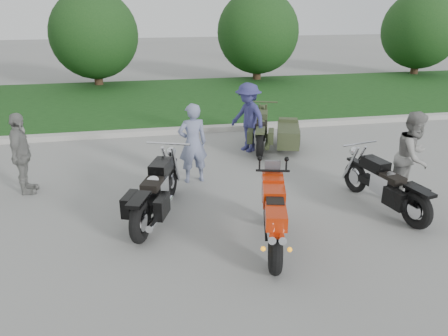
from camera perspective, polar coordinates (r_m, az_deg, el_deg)
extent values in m
plane|color=gray|center=(7.05, 1.84, -8.99)|extent=(80.00, 80.00, 0.00)
cube|color=#AFACA5|center=(12.51, -4.38, 4.99)|extent=(60.00, 0.30, 0.15)
cube|color=#23581E|center=(16.52, -6.21, 8.87)|extent=(60.00, 8.00, 0.14)
cylinder|color=#3F2B1C|center=(19.72, -16.13, 11.74)|extent=(0.36, 0.36, 1.20)
sphere|color=#133514|center=(19.55, -16.62, 16.36)|extent=(3.60, 3.60, 3.60)
cylinder|color=#3F2B1C|center=(20.39, 4.33, 12.77)|extent=(0.36, 0.36, 1.20)
sphere|color=#133514|center=(20.22, 4.46, 17.26)|extent=(3.60, 3.60, 3.60)
cylinder|color=#3F2B1C|center=(23.80, 23.70, 12.31)|extent=(0.36, 0.36, 1.20)
sphere|color=#133514|center=(23.66, 24.28, 16.11)|extent=(3.60, 3.60, 3.60)
torus|color=black|center=(6.11, 6.72, -11.06)|extent=(0.33, 0.63, 0.60)
torus|color=black|center=(7.33, 6.15, -5.29)|extent=(0.26, 0.59, 0.58)
cube|color=black|center=(6.56, 6.51, -6.31)|extent=(0.48, 0.91, 0.34)
cube|color=#B42507|center=(6.64, 6.51, -3.42)|extent=(0.45, 0.60, 0.25)
cube|color=#B42507|center=(6.07, 6.80, -6.33)|extent=(0.42, 0.59, 0.21)
cube|color=black|center=(6.31, 6.68, -4.41)|extent=(0.33, 0.39, 0.10)
cube|color=#B42507|center=(6.99, 6.36, -2.49)|extent=(0.42, 0.46, 0.39)
cylinder|color=silver|center=(5.90, 6.21, -8.86)|extent=(0.22, 0.46, 0.21)
cylinder|color=silver|center=(5.91, 7.53, -8.88)|extent=(0.22, 0.46, 0.21)
torus|color=black|center=(6.89, -10.87, -6.87)|extent=(0.41, 0.71, 0.70)
torus|color=black|center=(8.35, -7.02, -1.66)|extent=(0.34, 0.66, 0.66)
cube|color=black|center=(7.57, -8.79, -3.39)|extent=(0.64, 1.23, 0.14)
cube|color=silver|center=(7.53, -8.82, -2.82)|extent=(0.45, 0.54, 0.36)
cube|color=black|center=(7.70, -8.26, 0.05)|extent=(0.47, 0.63, 0.23)
cube|color=black|center=(7.33, -9.26, -1.98)|extent=(0.45, 0.58, 0.12)
cube|color=black|center=(6.73, -11.08, -4.09)|extent=(0.41, 0.61, 0.06)
cylinder|color=silver|center=(7.27, -8.18, -5.68)|extent=(0.49, 1.09, 0.10)
torus|color=black|center=(7.83, 23.84, -5.05)|extent=(0.28, 0.67, 0.65)
torus|color=black|center=(8.88, 16.75, -1.17)|extent=(0.23, 0.62, 0.61)
cube|color=black|center=(8.30, 20.14, -2.45)|extent=(0.42, 1.16, 0.13)
cube|color=silver|center=(8.27, 20.20, -1.97)|extent=(0.36, 0.48, 0.33)
cube|color=black|center=(8.37, 19.15, 0.41)|extent=(0.36, 0.57, 0.21)
cube|color=black|center=(8.11, 21.01, -1.21)|extent=(0.35, 0.52, 0.11)
cube|color=black|center=(7.70, 24.21, -2.74)|extent=(0.31, 0.55, 0.06)
cylinder|color=silver|center=(8.25, 22.43, -3.95)|extent=(0.29, 1.05, 0.10)
torus|color=black|center=(10.41, 4.72, 3.08)|extent=(0.36, 0.67, 0.65)
torus|color=black|center=(11.93, 5.03, 5.33)|extent=(0.30, 0.62, 0.61)
cube|color=black|center=(11.14, 4.90, 4.70)|extent=(0.56, 1.16, 0.13)
cube|color=#384126|center=(11.12, 4.91, 5.08)|extent=(0.41, 0.50, 0.34)
cube|color=#384126|center=(11.33, 5.01, 6.79)|extent=(0.42, 0.59, 0.21)
cube|color=black|center=(10.94, 4.91, 5.75)|extent=(0.40, 0.54, 0.12)
cube|color=#384126|center=(10.31, 4.77, 4.90)|extent=(0.36, 0.57, 0.06)
cylinder|color=#384126|center=(10.86, 5.72, 3.49)|extent=(0.42, 1.03, 0.10)
cube|color=#384126|center=(11.06, 8.37, 4.32)|extent=(0.89, 1.35, 0.43)
torus|color=black|center=(11.10, 9.58, 3.69)|extent=(0.28, 0.55, 0.54)
imported|color=gray|center=(8.86, -4.11, 3.23)|extent=(0.65, 0.47, 1.65)
imported|color=gray|center=(8.72, 23.42, 1.35)|extent=(1.04, 0.99, 1.69)
imported|color=navy|center=(10.74, 3.15, 6.59)|extent=(1.07, 1.26, 1.70)
imported|color=gray|center=(9.15, -24.94, 1.66)|extent=(0.41, 0.94, 1.59)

